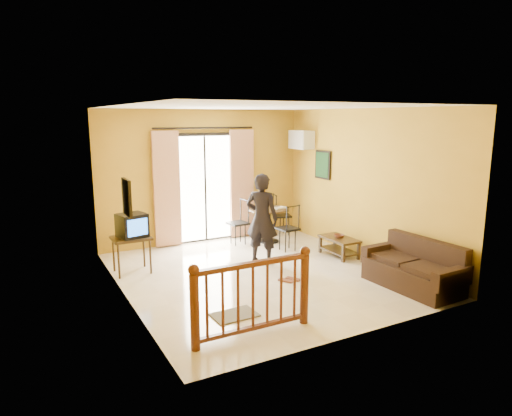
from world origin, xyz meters
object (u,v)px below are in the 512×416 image
dining_table (269,215)px  standing_person (262,219)px  coffee_table (339,244)px  sofa (415,270)px  television (132,225)px

dining_table → standing_person: size_ratio=0.53×
coffee_table → sofa: size_ratio=0.50×
sofa → standing_person: (-1.51, 2.24, 0.54)m
sofa → coffee_table: bearing=88.0°
sofa → dining_table: bearing=99.5°
television → sofa: 4.69m
television → coffee_table: (3.72, -0.92, -0.60)m
coffee_table → standing_person: 1.66m
standing_person → television: bearing=34.5°
sofa → television: bearing=141.0°
television → sofa: bearing=-50.4°
sofa → standing_person: standing_person is taller
television → coffee_table: size_ratio=0.65×
dining_table → sofa: (0.69, -3.41, -0.30)m
dining_table → coffee_table: 1.71m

